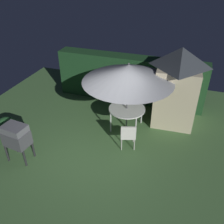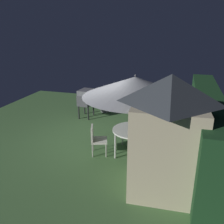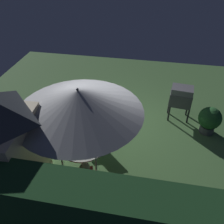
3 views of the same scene
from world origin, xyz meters
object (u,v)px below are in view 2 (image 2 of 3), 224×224
(patio_umbrella, at_px, (135,87))
(potted_plant_by_shed, at_px, (105,101))
(chair_near_shed, at_px, (172,137))
(chair_far_side, at_px, (96,138))
(garden_shed, at_px, (167,135))
(patio_table, at_px, (134,131))
(bbq_grill, at_px, (86,98))
(person_in_red, at_px, (170,129))

(patio_umbrella, bearing_deg, potted_plant_by_shed, -149.98)
(chair_near_shed, relative_size, chair_far_side, 1.00)
(chair_near_shed, bearing_deg, garden_shed, -2.23)
(patio_table, height_order, potted_plant_by_shed, potted_plant_by_shed)
(potted_plant_by_shed, bearing_deg, garden_shed, 31.58)
(garden_shed, height_order, patio_table, garden_shed)
(patio_umbrella, distance_m, potted_plant_by_shed, 4.28)
(bbq_grill, height_order, chair_near_shed, bbq_grill)
(chair_near_shed, xyz_separation_m, chair_far_side, (0.74, -2.16, 0.00))
(garden_shed, xyz_separation_m, chair_near_shed, (-1.87, 0.07, -0.88))
(patio_table, xyz_separation_m, chair_far_side, (0.34, -1.05, -0.21))
(chair_near_shed, distance_m, person_in_red, 0.28)
(patio_table, xyz_separation_m, potted_plant_by_shed, (-3.44, -1.99, -0.23))
(potted_plant_by_shed, bearing_deg, bbq_grill, -33.02)
(garden_shed, distance_m, chair_far_side, 2.54)
(patio_umbrella, relative_size, chair_far_side, 3.29)
(patio_table, distance_m, potted_plant_by_shed, 3.98)
(chair_near_shed, bearing_deg, chair_far_side, -71.17)
(patio_umbrella, bearing_deg, person_in_red, 109.52)
(patio_table, bearing_deg, potted_plant_by_shed, -149.98)
(chair_near_shed, xyz_separation_m, potted_plant_by_shed, (-3.05, -3.10, -0.02))
(chair_far_side, bearing_deg, person_in_red, 108.80)
(patio_table, relative_size, patio_umbrella, 0.42)
(garden_shed, distance_m, patio_table, 1.93)
(garden_shed, distance_m, potted_plant_by_shed, 5.85)
(bbq_grill, height_order, person_in_red, person_in_red)
(garden_shed, relative_size, patio_umbrella, 0.93)
(garden_shed, height_order, patio_umbrella, garden_shed)
(patio_umbrella, height_order, bbq_grill, patio_umbrella)
(bbq_grill, height_order, potted_plant_by_shed, bbq_grill)
(chair_near_shed, distance_m, chair_far_side, 2.28)
(patio_table, distance_m, person_in_red, 1.09)
(garden_shed, distance_m, patio_umbrella, 1.93)
(patio_umbrella, height_order, person_in_red, patio_umbrella)
(patio_umbrella, distance_m, bbq_grill, 3.83)
(potted_plant_by_shed, xyz_separation_m, person_in_red, (3.08, 3.02, 0.29))
(garden_shed, height_order, chair_far_side, garden_shed)
(person_in_red, bearing_deg, chair_far_side, -71.20)
(chair_far_side, height_order, person_in_red, person_in_red)
(patio_umbrella, relative_size, chair_near_shed, 3.29)
(patio_table, distance_m, bbq_grill, 3.62)
(patio_table, relative_size, person_in_red, 1.00)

